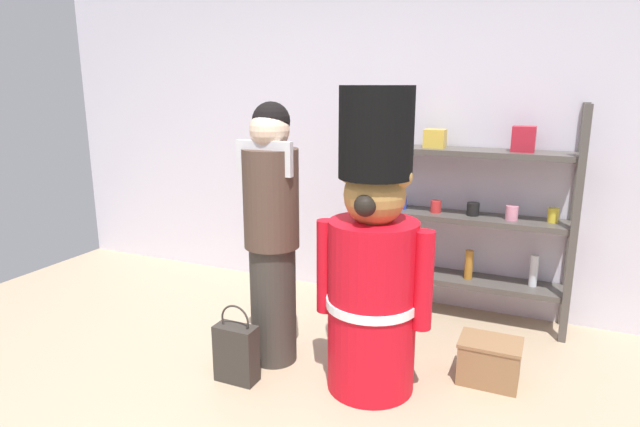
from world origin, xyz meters
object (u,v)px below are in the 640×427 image
object	(u,v)px
person_shopper	(272,230)
shopping_bag	(236,352)
merchandise_shelf	(473,213)
teddy_bear_guard	(373,262)
display_crate	(489,361)

from	to	relation	value
person_shopper	shopping_bag	world-z (taller)	person_shopper
merchandise_shelf	teddy_bear_guard	distance (m)	1.27
merchandise_shelf	person_shopper	size ratio (longest dim) A/B	0.99
teddy_bear_guard	display_crate	world-z (taller)	teddy_bear_guard
teddy_bear_guard	shopping_bag	bearing A→B (deg)	-160.63
merchandise_shelf	person_shopper	bearing A→B (deg)	-131.41
merchandise_shelf	teddy_bear_guard	bearing A→B (deg)	-106.42
merchandise_shelf	display_crate	xyz separation A→B (m)	(0.27, -0.88, -0.68)
teddy_bear_guard	shopping_bag	distance (m)	0.98
merchandise_shelf	teddy_bear_guard	world-z (taller)	teddy_bear_guard
merchandise_shelf	person_shopper	distance (m)	1.55
merchandise_shelf	shopping_bag	size ratio (longest dim) A/B	3.34
teddy_bear_guard	shopping_bag	world-z (taller)	teddy_bear_guard
teddy_bear_guard	person_shopper	xyz separation A→B (m)	(-0.67, 0.06, 0.10)
person_shopper	display_crate	world-z (taller)	person_shopper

